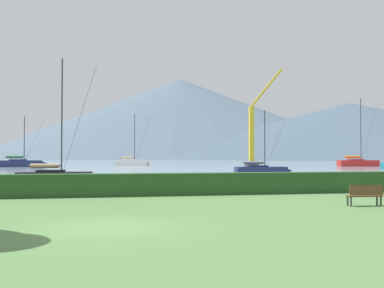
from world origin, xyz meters
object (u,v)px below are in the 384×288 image
object	(u,v)px
sailboat_slip_0	(261,170)
sailboat_slip_7	(358,162)
sailboat_slip_3	(132,162)
dock_crane	(253,139)
park_bench_under_tree	(365,194)
sailboat_slip_8	(21,163)
sailboat_slip_9	(56,176)

from	to	relation	value
sailboat_slip_0	sailboat_slip_7	xyz separation A→B (m)	(33.71, 34.88, 0.23)
sailboat_slip_3	dock_crane	size ratio (longest dim) A/B	0.64
dock_crane	park_bench_under_tree	bearing A→B (deg)	-103.92
park_bench_under_tree	dock_crane	world-z (taller)	dock_crane
sailboat_slip_7	dock_crane	bearing A→B (deg)	-151.47
sailboat_slip_0	park_bench_under_tree	distance (m)	32.30
sailboat_slip_8	sailboat_slip_9	xyz separation A→B (m)	(12.43, -55.20, -0.18)
sailboat_slip_0	sailboat_slip_9	size ratio (longest dim) A/B	0.74
sailboat_slip_3	dock_crane	distance (m)	32.95
sailboat_slip_8	sailboat_slip_9	bearing A→B (deg)	-75.65
park_bench_under_tree	sailboat_slip_7	bearing A→B (deg)	62.88
park_bench_under_tree	dock_crane	size ratio (longest dim) A/B	0.09
sailboat_slip_7	sailboat_slip_9	world-z (taller)	sailboat_slip_7
dock_crane	sailboat_slip_0	bearing A→B (deg)	-106.72
sailboat_slip_0	sailboat_slip_7	bearing A→B (deg)	50.37
sailboat_slip_3	sailboat_slip_9	distance (m)	64.63
sailboat_slip_9	dock_crane	size ratio (longest dim) A/B	0.57
sailboat_slip_7	sailboat_slip_3	bearing A→B (deg)	168.95
sailboat_slip_3	park_bench_under_tree	distance (m)	83.67
park_bench_under_tree	dock_crane	bearing A→B (deg)	80.10
dock_crane	sailboat_slip_3	bearing A→B (deg)	127.20
sailboat_slip_0	sailboat_slip_7	world-z (taller)	sailboat_slip_7
sailboat_slip_9	park_bench_under_tree	xyz separation A→B (m)	(15.35, -19.62, -0.05)
sailboat_slip_3	sailboat_slip_9	xyz separation A→B (m)	(-9.86, -63.87, -0.13)
dock_crane	sailboat_slip_7	bearing A→B (deg)	19.21
sailboat_slip_8	sailboat_slip_7	bearing A→B (deg)	-5.30
sailboat_slip_8	park_bench_under_tree	bearing A→B (deg)	-67.97
sailboat_slip_8	dock_crane	bearing A→B (deg)	-20.76
sailboat_slip_3	sailboat_slip_8	world-z (taller)	sailboat_slip_3
sailboat_slip_9	park_bench_under_tree	world-z (taller)	sailboat_slip_9
sailboat_slip_8	park_bench_under_tree	size ratio (longest dim) A/B	6.25
sailboat_slip_3	sailboat_slip_7	distance (m)	48.73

